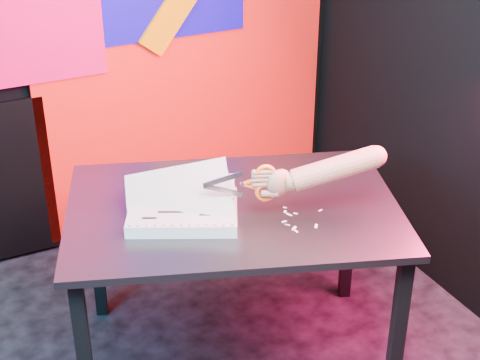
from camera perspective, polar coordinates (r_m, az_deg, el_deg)
room at (r=2.22m, az=-5.69°, el=5.86°), size 3.01×3.01×2.71m
backdrop at (r=3.69m, az=-12.83°, el=7.94°), size 2.88×0.05×2.08m
work_table at (r=2.90m, az=-0.53°, el=-3.44°), size 1.50×1.23×0.75m
printout_stack at (r=2.78m, az=-4.45°, el=-2.44°), size 0.49×0.44×0.21m
scissors at (r=2.71m, az=1.59°, el=-0.26°), size 0.26×0.11×0.15m
hand_forearm at (r=2.73m, az=6.64°, el=0.72°), size 0.46×0.21×0.19m
paper_clippings at (r=2.77m, az=4.36°, el=-3.13°), size 0.19×0.19×0.00m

